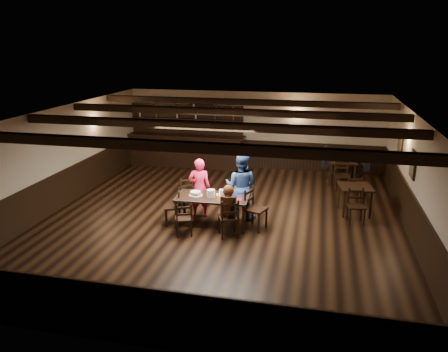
% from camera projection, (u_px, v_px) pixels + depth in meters
% --- Properties ---
extents(ground, '(10.00, 10.00, 0.00)m').
position_uv_depth(ground, '(222.00, 220.00, 11.12)').
color(ground, black).
rests_on(ground, ground).
extents(room_shell, '(9.02, 10.02, 2.71)m').
position_uv_depth(room_shell, '(223.00, 153.00, 10.64)').
color(room_shell, '#BDB49D').
rests_on(room_shell, ground).
extents(dining_table, '(1.78, 0.95, 0.75)m').
position_uv_depth(dining_table, '(212.00, 199.00, 10.59)').
color(dining_table, black).
rests_on(dining_table, ground).
extents(chair_near_left, '(0.49, 0.48, 0.82)m').
position_uv_depth(chair_near_left, '(184.00, 217.00, 10.05)').
color(chair_near_left, black).
rests_on(chair_near_left, ground).
extents(chair_near_right, '(0.57, 0.56, 0.93)m').
position_uv_depth(chair_near_right, '(229.00, 215.00, 9.96)').
color(chair_near_right, black).
rests_on(chair_near_right, ground).
extents(chair_end_left, '(0.50, 0.51, 0.89)m').
position_uv_depth(chair_end_left, '(176.00, 204.00, 10.74)').
color(chair_end_left, black).
rests_on(chair_end_left, ground).
extents(chair_end_right, '(0.58, 0.59, 1.01)m').
position_uv_depth(chair_end_right, '(253.00, 205.00, 10.46)').
color(chair_end_right, black).
rests_on(chair_end_right, ground).
extents(chair_far_pushed, '(0.51, 0.51, 0.81)m').
position_uv_depth(chair_far_pushed, '(188.00, 190.00, 11.90)').
color(chair_far_pushed, black).
rests_on(chair_far_pushed, ground).
extents(woman_pink, '(0.62, 0.47, 1.54)m').
position_uv_depth(woman_pink, '(199.00, 188.00, 11.14)').
color(woman_pink, '#FF193C').
rests_on(woman_pink, ground).
extents(man_blue, '(0.88, 0.71, 1.70)m').
position_uv_depth(man_blue, '(241.00, 186.00, 11.01)').
color(man_blue, navy).
rests_on(man_blue, ground).
extents(seated_person, '(0.34, 0.50, 0.82)m').
position_uv_depth(seated_person, '(228.00, 203.00, 9.93)').
color(seated_person, black).
rests_on(seated_person, ground).
extents(cake, '(0.33, 0.33, 0.10)m').
position_uv_depth(cake, '(196.00, 194.00, 10.63)').
color(cake, white).
rests_on(cake, dining_table).
extents(plate_stack_a, '(0.20, 0.20, 0.18)m').
position_uv_depth(plate_stack_a, '(211.00, 193.00, 10.51)').
color(plate_stack_a, white).
rests_on(plate_stack_a, dining_table).
extents(plate_stack_b, '(0.15, 0.15, 0.17)m').
position_uv_depth(plate_stack_b, '(222.00, 193.00, 10.56)').
color(plate_stack_b, white).
rests_on(plate_stack_b, dining_table).
extents(tea_light, '(0.05, 0.05, 0.06)m').
position_uv_depth(tea_light, '(217.00, 195.00, 10.60)').
color(tea_light, '#A5A8AD').
rests_on(tea_light, dining_table).
extents(salt_shaker, '(0.04, 0.04, 0.10)m').
position_uv_depth(salt_shaker, '(225.00, 196.00, 10.47)').
color(salt_shaker, silver).
rests_on(salt_shaker, dining_table).
extents(pepper_shaker, '(0.04, 0.04, 0.09)m').
position_uv_depth(pepper_shaker, '(229.00, 196.00, 10.44)').
color(pepper_shaker, '#A5A8AD').
rests_on(pepper_shaker, dining_table).
extents(drink_glass, '(0.08, 0.08, 0.12)m').
position_uv_depth(drink_glass, '(224.00, 193.00, 10.60)').
color(drink_glass, silver).
rests_on(drink_glass, dining_table).
extents(menu_red, '(0.35, 0.26, 0.00)m').
position_uv_depth(menu_red, '(235.00, 199.00, 10.39)').
color(menu_red, maroon).
rests_on(menu_red, dining_table).
extents(menu_blue, '(0.33, 0.26, 0.00)m').
position_uv_depth(menu_blue, '(236.00, 196.00, 10.61)').
color(menu_blue, '#111556').
rests_on(menu_blue, dining_table).
extents(bar_counter, '(4.34, 0.70, 2.20)m').
position_uv_depth(bar_counter, '(186.00, 146.00, 15.82)').
color(bar_counter, black).
rests_on(bar_counter, ground).
extents(back_table_a, '(0.93, 0.93, 0.75)m').
position_uv_depth(back_table_a, '(355.00, 190.00, 11.36)').
color(back_table_a, black).
rests_on(back_table_a, ground).
extents(back_table_b, '(0.97, 0.97, 0.75)m').
position_uv_depth(back_table_b, '(341.00, 163.00, 13.81)').
color(back_table_b, black).
rests_on(back_table_b, ground).
extents(bg_patron_left, '(0.27, 0.38, 0.72)m').
position_uv_depth(bg_patron_left, '(326.00, 156.00, 13.99)').
color(bg_patron_left, black).
rests_on(bg_patron_left, ground).
extents(bg_patron_right, '(0.29, 0.37, 0.68)m').
position_uv_depth(bg_patron_right, '(366.00, 160.00, 13.67)').
color(bg_patron_right, black).
rests_on(bg_patron_right, ground).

